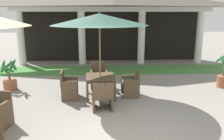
# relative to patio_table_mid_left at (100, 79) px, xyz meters

# --- Properties ---
(background_pavilion) EXTENTS (10.73, 2.89, 3.99)m
(background_pavilion) POSITION_rel_patio_table_mid_left_xyz_m (0.61, 5.25, 2.53)
(background_pavilion) COLOR white
(background_pavilion) RESTS_ON ground
(lawn_strip) EXTENTS (12.53, 1.88, 0.01)m
(lawn_strip) POSITION_rel_patio_table_mid_left_xyz_m (0.61, 3.61, -0.60)
(lawn_strip) COLOR #47843D
(lawn_strip) RESTS_ON ground
(patio_table_mid_left) EXTENTS (0.96, 0.96, 0.70)m
(patio_table_mid_left) POSITION_rel_patio_table_mid_left_xyz_m (0.00, 0.00, 0.00)
(patio_table_mid_left) COLOR brown
(patio_table_mid_left) RESTS_ON ground
(patio_umbrella_mid_left) EXTENTS (2.93, 2.93, 2.68)m
(patio_umbrella_mid_left) POSITION_rel_patio_table_mid_left_xyz_m (-0.00, 0.00, 1.82)
(patio_umbrella_mid_left) COLOR #2D2D2D
(patio_umbrella_mid_left) RESTS_ON ground
(patio_chair_mid_left_east) EXTENTS (0.56, 0.64, 0.82)m
(patio_chair_mid_left_east) POSITION_rel_patio_table_mid_left_xyz_m (1.00, 0.06, -0.21)
(patio_chair_mid_left_east) COLOR brown
(patio_chair_mid_left_east) RESTS_ON ground
(patio_chair_mid_left_north) EXTENTS (0.61, 0.61, 0.89)m
(patio_chair_mid_left_north) POSITION_rel_patio_table_mid_left_xyz_m (-0.06, 1.00, -0.19)
(patio_chair_mid_left_north) COLOR brown
(patio_chair_mid_left_north) RESTS_ON ground
(patio_chair_mid_left_west) EXTENTS (0.54, 0.65, 0.89)m
(patio_chair_mid_left_west) POSITION_rel_patio_table_mid_left_xyz_m (-1.00, -0.06, -0.19)
(patio_chair_mid_left_west) COLOR brown
(patio_chair_mid_left_west) RESTS_ON ground
(patio_chair_mid_left_south) EXTENTS (0.60, 0.60, 0.81)m
(patio_chair_mid_left_south) POSITION_rel_patio_table_mid_left_xyz_m (0.06, -1.00, -0.21)
(patio_chair_mid_left_south) COLOR brown
(patio_chair_mid_left_south) RESTS_ON ground
(potted_palm_left_edge) EXTENTS (0.68, 0.65, 1.12)m
(potted_palm_left_edge) POSITION_rel_patio_table_mid_left_xyz_m (-3.19, 0.89, -0.24)
(potted_palm_left_edge) COLOR #995638
(potted_palm_left_edge) RESTS_ON ground
(potted_palm_right_edge) EXTENTS (0.55, 0.56, 1.37)m
(potted_palm_right_edge) POSITION_rel_patio_table_mid_left_xyz_m (4.47, 0.80, -0.20)
(potted_palm_right_edge) COLOR #995638
(potted_palm_right_edge) RESTS_ON ground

